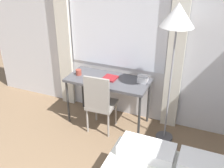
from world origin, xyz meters
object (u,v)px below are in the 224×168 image
standing_lamp (177,22)px  book (110,78)px  mug (79,72)px  desk (108,83)px  desk_chair (100,101)px  telephone (143,79)px

standing_lamp → book: 1.33m
book → mug: 0.51m
desk → mug: mug is taller
desk_chair → desk: bearing=84.4°
standing_lamp → mug: (-1.42, 0.03, -0.93)m
standing_lamp → telephone: bearing=157.2°
desk → desk_chair: bearing=-93.1°
standing_lamp → desk_chair: bearing=-167.6°
desk_chair → standing_lamp: (0.96, 0.21, 1.22)m
book → desk_chair: bearing=-97.4°
desk → standing_lamp: size_ratio=0.64×
standing_lamp → telephone: size_ratio=12.55×
desk → telephone: bearing=12.5°
desk_chair → telephone: bearing=34.1°
telephone → book: telephone is taller
desk_chair → mug: (-0.47, 0.24, 0.29)m
desk → telephone: 0.53m
desk → book: size_ratio=5.57×
telephone → mug: bearing=-171.4°
telephone → mug: telephone is taller
standing_lamp → book: (-0.92, 0.09, -0.96)m
telephone → desk: bearing=-167.5°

